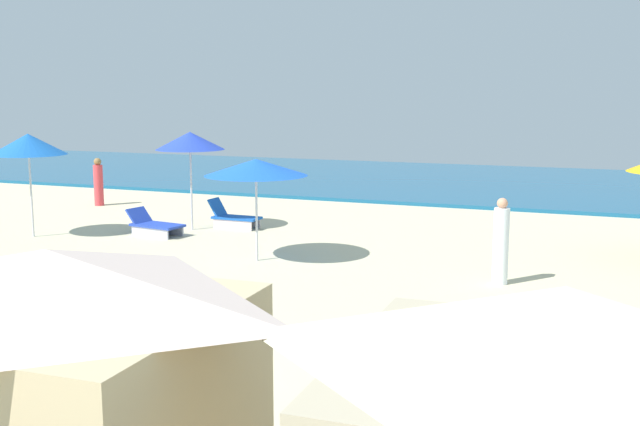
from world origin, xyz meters
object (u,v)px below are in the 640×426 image
(lounge_chair_1_0, at_px, (154,225))
(lounge_chair_1_1, at_px, (233,217))
(beachgoer_0, at_px, (98,183))
(umbrella_0, at_px, (256,167))
(umbrella_3, at_px, (28,144))
(beachgoer_2, at_px, (501,244))
(umbrella_1, at_px, (190,141))

(lounge_chair_1_0, xyz_separation_m, lounge_chair_1_1, (1.38, 1.69, 0.02))
(lounge_chair_1_1, relative_size, beachgoer_0, 0.92)
(umbrella_0, bearing_deg, umbrella_3, 176.47)
(lounge_chair_1_0, distance_m, umbrella_3, 3.68)
(lounge_chair_1_1, distance_m, umbrella_3, 5.50)
(umbrella_0, bearing_deg, lounge_chair_1_1, 125.01)
(umbrella_0, xyz_separation_m, umbrella_3, (-6.50, 0.40, 0.30))
(lounge_chair_1_0, bearing_deg, beachgoer_0, 59.89)
(beachgoer_2, bearing_deg, beachgoer_0, 160.12)
(umbrella_0, xyz_separation_m, beachgoer_0, (-8.33, 5.44, -1.31))
(beachgoer_2, bearing_deg, umbrella_1, 163.79)
(lounge_chair_1_1, height_order, beachgoer_0, beachgoer_0)
(umbrella_0, bearing_deg, umbrella_1, 139.99)
(beachgoer_2, bearing_deg, lounge_chair_1_1, 157.64)
(beachgoer_0, height_order, beachgoer_2, beachgoer_2)
(umbrella_0, relative_size, lounge_chair_1_0, 1.43)
(umbrella_3, bearing_deg, umbrella_0, -3.53)
(umbrella_3, bearing_deg, lounge_chair_1_0, 25.24)
(lounge_chair_1_1, bearing_deg, umbrella_3, 127.53)
(umbrella_1, relative_size, beachgoer_0, 1.69)
(lounge_chair_1_0, relative_size, beachgoer_0, 1.01)
(beachgoer_0, bearing_deg, umbrella_1, 139.68)
(lounge_chair_1_1, height_order, umbrella_3, umbrella_3)
(beachgoer_0, distance_m, beachgoer_2, 14.66)
(umbrella_0, bearing_deg, beachgoer_2, -1.36)
(lounge_chair_1_0, distance_m, lounge_chair_1_1, 2.18)
(umbrella_0, height_order, umbrella_1, umbrella_1)
(umbrella_1, xyz_separation_m, beachgoer_2, (8.50, -2.86, -1.58))
(beachgoer_0, bearing_deg, umbrella_3, 97.63)
(umbrella_1, distance_m, lounge_chair_1_1, 2.36)
(beachgoer_2, bearing_deg, lounge_chair_1_0, 170.96)
(lounge_chair_1_0, distance_m, beachgoer_0, 5.93)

